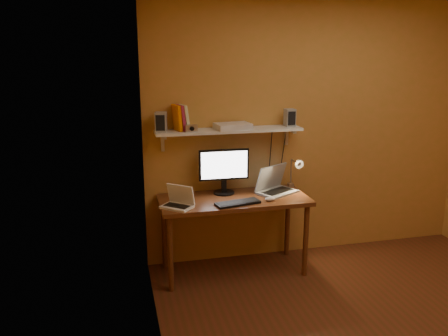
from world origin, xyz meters
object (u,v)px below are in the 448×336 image
object	(u,v)px
desk_lamp	(296,169)
speaker_right	(290,118)
desk	(234,207)
shelf_camera	(191,128)
router	(233,126)
keyboard	(238,203)
laptop	(274,185)
mouse	(270,199)
speaker_left	(161,122)
wall_shelf	(229,131)
monitor	(224,169)
netbook	(179,201)

from	to	relation	value
desk_lamp	speaker_right	world-z (taller)	speaker_right
desk	speaker_right	world-z (taller)	speaker_right
shelf_camera	router	size ratio (longest dim) A/B	0.35
keyboard	laptop	bearing A→B (deg)	19.71
mouse	speaker_left	xyz separation A→B (m)	(-0.94, 0.34, 0.70)
speaker_right	router	distance (m)	0.58
speaker_left	keyboard	bearing A→B (deg)	-16.86
mouse	desk_lamp	size ratio (longest dim) A/B	0.27
laptop	mouse	size ratio (longest dim) A/B	4.47
speaker_left	shelf_camera	distance (m)	0.28
laptop	desk_lamp	world-z (taller)	desk_lamp
wall_shelf	speaker_right	xyz separation A→B (m)	(0.61, 0.01, 0.10)
monitor	desk	bearing A→B (deg)	-69.16
netbook	speaker_left	distance (m)	0.74
desk_lamp	wall_shelf	bearing A→B (deg)	174.12
desk_lamp	laptop	bearing A→B (deg)	-170.51
netbook	keyboard	size ratio (longest dim) A/B	0.79
mouse	keyboard	bearing A→B (deg)	174.91
wall_shelf	mouse	distance (m)	0.75
laptop	speaker_left	bearing A→B (deg)	145.45
desk	router	bearing A→B (deg)	79.75
netbook	shelf_camera	distance (m)	0.67
wall_shelf	keyboard	world-z (taller)	wall_shelf
router	laptop	bearing A→B (deg)	-13.11
monitor	laptop	size ratio (longest dim) A/B	1.08
desk	desk_lamp	bearing A→B (deg)	10.81
desk	mouse	xyz separation A→B (m)	(0.30, -0.15, 0.10)
keyboard	speaker_left	bearing A→B (deg)	138.74
desk	shelf_camera	size ratio (longest dim) A/B	12.32
desk	netbook	size ratio (longest dim) A/B	4.32
wall_shelf	keyboard	size ratio (longest dim) A/B	3.41
router	desk_lamp	bearing A→B (deg)	-4.95
keyboard	shelf_camera	bearing A→B (deg)	129.40
shelf_camera	wall_shelf	bearing A→B (deg)	11.14
mouse	speaker_right	distance (m)	0.84
monitor	speaker_left	size ratio (longest dim) A/B	2.66
laptop	shelf_camera	distance (m)	1.00
desk	wall_shelf	distance (m)	0.72
desk_lamp	router	size ratio (longest dim) A/B	1.15
monitor	shelf_camera	distance (m)	0.52
keyboard	desk	bearing A→B (deg)	75.37
mouse	desk_lamp	world-z (taller)	desk_lamp
laptop	desk	bearing A→B (deg)	162.29
desk	wall_shelf	size ratio (longest dim) A/B	1.00
monitor	laptop	bearing A→B (deg)	-7.24
keyboard	shelf_camera	size ratio (longest dim) A/B	3.61
shelf_camera	mouse	bearing A→B (deg)	-22.07
speaker_left	desk_lamp	bearing A→B (deg)	10.48
wall_shelf	monitor	size ratio (longest dim) A/B	2.90
shelf_camera	netbook	bearing A→B (deg)	-124.04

